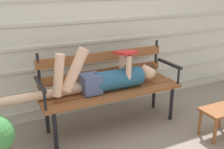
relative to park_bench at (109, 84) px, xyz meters
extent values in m
plane|color=gray|center=(0.00, -0.16, -0.51)|extent=(12.00, 12.00, 0.00)
cube|color=beige|center=(0.00, 0.49, 0.67)|extent=(5.10, 0.06, 2.35)
cube|color=#B7B7AD|center=(0.00, 0.45, -0.38)|extent=(5.10, 0.02, 0.04)
cube|color=#B7B7AD|center=(0.00, 0.45, -0.12)|extent=(5.10, 0.02, 0.04)
cube|color=#B7B7AD|center=(0.00, 0.45, 0.14)|extent=(5.10, 0.02, 0.04)
cube|color=#B7B7AD|center=(0.00, 0.45, 0.40)|extent=(5.10, 0.02, 0.04)
cube|color=#B7B7AD|center=(0.00, 0.45, 0.67)|extent=(5.10, 0.02, 0.04)
cube|color=brown|center=(0.00, -0.23, -0.06)|extent=(1.64, 0.15, 0.04)
cube|color=brown|center=(0.00, -0.07, -0.06)|extent=(1.64, 0.15, 0.04)
cube|color=brown|center=(0.00, 0.09, -0.06)|extent=(1.64, 0.15, 0.04)
cube|color=brown|center=(0.00, 0.16, 0.08)|extent=(1.57, 0.05, 0.11)
cube|color=brown|center=(0.00, 0.16, 0.29)|extent=(1.57, 0.05, 0.11)
cylinder|color=black|center=(-0.75, 0.16, 0.18)|extent=(0.03, 0.03, 0.45)
cylinder|color=black|center=(0.75, 0.16, 0.18)|extent=(0.03, 0.03, 0.45)
cylinder|color=black|center=(-0.72, -0.25, -0.30)|extent=(0.04, 0.04, 0.43)
cylinder|color=black|center=(0.72, -0.25, -0.30)|extent=(0.04, 0.04, 0.43)
cylinder|color=black|center=(-0.72, 0.12, -0.30)|extent=(0.04, 0.04, 0.43)
cylinder|color=black|center=(0.72, 0.12, -0.30)|extent=(0.04, 0.04, 0.43)
cube|color=black|center=(-0.80, -0.07, 0.16)|extent=(0.04, 0.45, 0.03)
cylinder|color=black|center=(-0.80, -0.25, 0.06)|extent=(0.03, 0.03, 0.20)
cube|color=black|center=(0.80, -0.07, 0.16)|extent=(0.04, 0.45, 0.03)
cylinder|color=black|center=(0.80, -0.25, 0.06)|extent=(0.03, 0.03, 0.20)
cylinder|color=#23567A|center=(0.08, -0.07, 0.07)|extent=(0.56, 0.23, 0.23)
cube|color=#475684|center=(-0.26, -0.07, 0.07)|extent=(0.20, 0.22, 0.20)
sphere|color=beige|center=(0.48, -0.07, 0.10)|extent=(0.19, 0.19, 0.19)
sphere|color=#382314|center=(0.50, -0.07, 0.13)|extent=(0.16, 0.16, 0.16)
cylinder|color=beige|center=(-0.44, -0.13, 0.28)|extent=(0.31, 0.11, 0.47)
cylinder|color=beige|center=(-0.62, -0.13, 0.24)|extent=(0.15, 0.09, 0.44)
cylinder|color=beige|center=(-0.76, -0.01, 0.01)|extent=(0.86, 0.10, 0.10)
cylinder|color=beige|center=(0.17, -0.15, 0.21)|extent=(0.06, 0.06, 0.29)
cylinder|color=beige|center=(0.17, 0.01, 0.21)|extent=(0.06, 0.06, 0.29)
cube|color=red|center=(0.17, -0.07, 0.37)|extent=(0.20, 0.27, 0.07)
cube|color=brown|center=(0.96, -0.78, -0.20)|extent=(0.39, 0.27, 0.03)
cylinder|color=brown|center=(0.80, -0.89, -0.36)|extent=(0.04, 0.04, 0.30)
cylinder|color=brown|center=(0.80, -0.67, -0.36)|extent=(0.04, 0.04, 0.30)
cylinder|color=brown|center=(1.11, -0.67, -0.36)|extent=(0.04, 0.04, 0.30)
camera|label=1|loc=(-1.21, -2.53, 1.10)|focal=41.78mm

